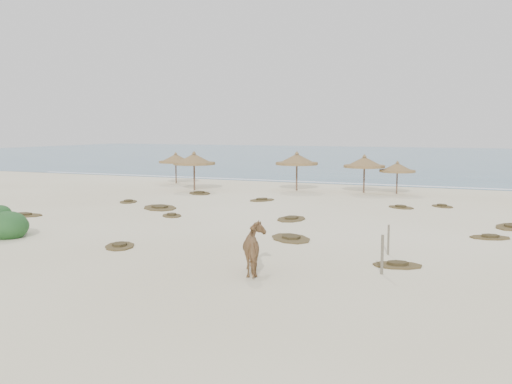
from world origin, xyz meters
TOP-DOWN VIEW (x-y plane):
  - ground at (0.00, 0.00)m, footprint 160.00×160.00m
  - ocean at (0.00, 75.00)m, footprint 200.00×100.00m
  - foam_line at (0.00, 26.00)m, footprint 70.00×0.60m
  - palapa_0 at (-15.14, 20.28)m, footprint 3.54×3.54m
  - palapa_1 at (-10.86, 15.91)m, footprint 3.81×3.81m
  - palapa_2 at (-3.41, 18.88)m, footprint 3.92×3.92m
  - palapa_3 at (4.18, 19.64)m, footprint 3.19×3.19m
  - palapa_4 at (1.76, 19.42)m, footprint 3.86×3.86m
  - horse at (3.65, -5.86)m, footprint 1.74×2.17m
  - fence_post_near at (7.57, -4.33)m, footprint 0.12×0.12m
  - fence_post_far at (7.23, -1.26)m, footprint 0.11×0.11m
  - scrub_0 at (-13.25, 0.70)m, footprint 2.46×1.90m
  - scrub_1 at (-7.89, 6.26)m, footprint 3.46×3.48m
  - scrub_2 at (-5.56, 3.83)m, footprint 1.82×1.88m
  - scrub_3 at (0.95, 5.30)m, footprint 1.44×2.20m
  - scrub_4 at (10.81, 3.87)m, footprint 2.05×1.66m
  - scrub_6 at (-9.39, 14.07)m, footprint 2.73×2.83m
  - scrub_7 at (5.64, 12.17)m, footprint 2.14×2.00m
  - scrub_8 at (-11.33, 7.85)m, footprint 1.71×2.01m
  - scrub_9 at (2.73, 0.20)m, footprint 2.78×2.88m
  - scrub_10 at (7.94, 13.64)m, footprint 1.85×1.87m
  - scrub_11 at (-3.20, -4.11)m, footprint 1.94×2.17m
  - scrub_12 at (7.87, -2.98)m, footprint 1.99×1.56m
  - scrub_13 at (-3.55, 12.10)m, footprint 1.99×2.32m

SIDE VIEW (x-z plane):
  - ground at x=0.00m, z-range 0.00..0.00m
  - ocean at x=0.00m, z-range 0.00..0.01m
  - foam_line at x=0.00m, z-range 0.00..0.01m
  - scrub_1 at x=-7.89m, z-range -0.03..0.13m
  - scrub_2 at x=-5.56m, z-range -0.03..0.13m
  - scrub_3 at x=0.95m, z-range -0.03..0.13m
  - scrub_6 at x=-9.39m, z-range -0.03..0.13m
  - scrub_7 at x=5.64m, z-range -0.03..0.13m
  - scrub_8 at x=-11.33m, z-range -0.03..0.13m
  - scrub_9 at x=2.73m, z-range -0.03..0.13m
  - scrub_10 at x=7.94m, z-range -0.03..0.13m
  - scrub_11 at x=-3.20m, z-range -0.03..0.13m
  - scrub_12 at x=7.87m, z-range -0.03..0.13m
  - scrub_13 at x=-3.55m, z-range -0.03..0.13m
  - scrub_0 at x=-13.25m, z-range -0.03..0.13m
  - scrub_4 at x=10.81m, z-range -0.03..0.13m
  - fence_post_far at x=7.23m, z-range 0.00..1.17m
  - fence_post_near at x=7.57m, z-range 0.00..1.34m
  - horse at x=3.65m, z-range 0.00..1.67m
  - palapa_3 at x=4.18m, z-range 0.69..3.17m
  - palapa_0 at x=-15.14m, z-range 0.77..3.54m
  - palapa_4 at x=1.76m, z-range 0.81..3.73m
  - palapa_1 at x=-10.86m, z-range 0.85..3.95m
  - palapa_2 at x=-3.41m, z-range 0.85..3.95m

